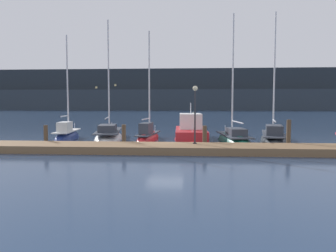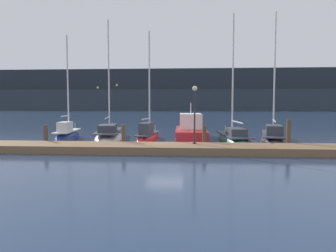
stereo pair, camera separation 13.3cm
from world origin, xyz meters
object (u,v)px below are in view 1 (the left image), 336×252
Objects in this scene: sailboat_berth_3 at (148,138)px; sailboat_berth_5 at (234,141)px; sailboat_berth_1 at (67,138)px; channel_buoy at (193,121)px; sailboat_berth_6 at (273,141)px; sailboat_berth_2 at (109,137)px; dock_lamppost at (195,105)px; motorboat_berth_4 at (191,134)px.

sailboat_berth_3 is 0.90× the size of sailboat_berth_5.
channel_buoy is at bearing 57.09° from sailboat_berth_1.
sailboat_berth_1 is 0.87× the size of sailboat_berth_6.
sailboat_berth_1 is 0.88× the size of sailboat_berth_5.
sailboat_berth_2 is 1.11× the size of sailboat_berth_3.
dock_lamppost is (-6.00, -4.87, 2.76)m from sailboat_berth_6.
sailboat_berth_1 is 12.03m from dock_lamppost.
sailboat_berth_1 is 16.35m from sailboat_berth_6.
sailboat_berth_6 is (13.04, -1.22, -0.01)m from sailboat_berth_2.
channel_buoy is at bearing 89.99° from dock_lamppost.
channel_buoy is (0.29, 15.02, 0.25)m from motorboat_berth_4.
sailboat_berth_1 reaches higher than channel_buoy.
channel_buoy is at bearing 99.81° from sailboat_berth_5.
sailboat_berth_5 reaches higher than channel_buoy.
sailboat_berth_2 is at bearing 139.14° from dock_lamppost.
sailboat_berth_3 is 1.26× the size of motorboat_berth_4.
sailboat_berth_1 is 0.98× the size of sailboat_berth_3.
dock_lamppost is (10.34, -5.50, 2.73)m from sailboat_berth_1.
sailboat_berth_1 is 5.15× the size of channel_buoy.
sailboat_berth_5 is (6.63, -1.01, -0.06)m from sailboat_berth_3.
sailboat_berth_5 reaches higher than sailboat_berth_1.
sailboat_berth_6 reaches higher than sailboat_berth_1.
sailboat_berth_2 is at bearing -176.84° from motorboat_berth_4.
sailboat_berth_5 is 3.08m from sailboat_berth_6.
sailboat_berth_6 is at bearing -14.22° from motorboat_berth_4.
sailboat_berth_1 reaches higher than motorboat_berth_4.
sailboat_berth_2 is 6.77m from motorboat_berth_4.
sailboat_berth_1 is at bearing -122.91° from channel_buoy.
dock_lamppost is at bearing -55.81° from sailboat_berth_3.
channel_buoy is 0.50× the size of dock_lamppost.
sailboat_berth_6 is at bearing -2.21° from sailboat_berth_1.
dock_lamppost is (0.29, -6.46, 2.49)m from motorboat_berth_4.
sailboat_berth_1 is at bearing 179.14° from sailboat_berth_3.
sailboat_berth_6 reaches higher than sailboat_berth_3.
sailboat_berth_3 is 6.70m from sailboat_berth_5.
sailboat_berth_1 is at bearing 151.98° from dock_lamppost.
sailboat_berth_1 is at bearing 177.79° from sailboat_berth_6.
dock_lamppost is (-0.00, -21.48, 2.24)m from channel_buoy.
sailboat_berth_6 is at bearing 8.92° from sailboat_berth_5.
sailboat_berth_6 is at bearing -5.34° from sailboat_berth_2.
sailboat_berth_1 is 19.04m from channel_buoy.
channel_buoy is 21.60m from dock_lamppost.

